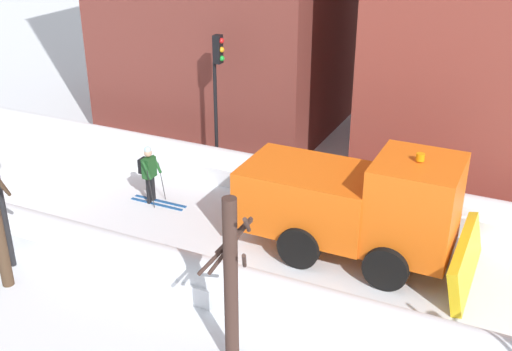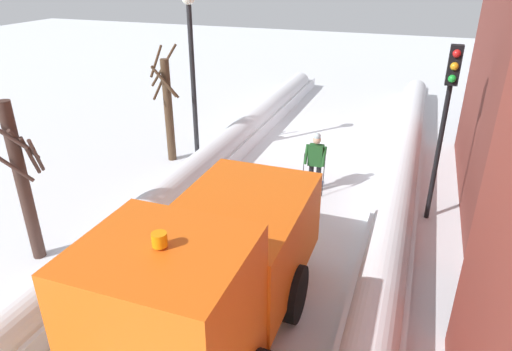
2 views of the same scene
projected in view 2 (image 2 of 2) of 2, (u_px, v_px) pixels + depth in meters
The scene contains 9 objects.
ground_plane at pixel (214, 318), 8.70m from camera, with size 80.00×80.00×0.00m, color white.
snowbank_left at pixel (371, 339), 7.61m from camera, with size 1.10×36.00×1.03m.
snowbank_right at pixel (86, 270), 9.43m from camera, with size 1.10×36.00×0.95m.
plow_truck at pixel (212, 275), 7.52m from camera, with size 3.20×5.98×3.12m.
skier at pixel (316, 159), 13.17m from camera, with size 0.62×1.80×1.81m.
traffic_light_pole at pixel (447, 103), 10.73m from camera, with size 0.28×0.42×4.50m.
street_lamp at pixel (192, 58), 14.54m from camera, with size 0.40×0.40×5.37m.
bare_tree_near at pixel (168, 107), 14.95m from camera, with size 1.05×1.01×3.83m.
bare_tree_mid at pixel (23, 181), 9.73m from camera, with size 1.00×1.21×3.68m.
Camera 2 is at (-3.05, 16.05, 6.16)m, focal length 32.06 mm.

